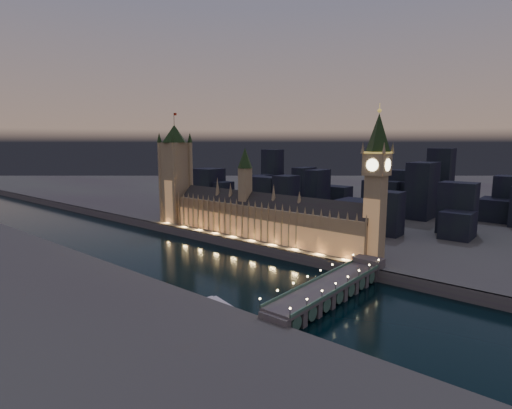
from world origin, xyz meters
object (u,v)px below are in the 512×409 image
Objects in this scene: palace_of_westminster at (261,217)px; elizabeth_tower at (377,174)px; victoria_tower at (175,169)px; westminster_bridge at (333,288)px; river_boat at (221,308)px.

elizabeth_tower is at bearing 0.11° from palace_of_westminster.
victoria_tower is 218.06m from elizabeth_tower.
elizabeth_tower is 90.62m from westminster_bridge.
elizabeth_tower is 0.96× the size of westminster_bridge.
elizabeth_tower reaches higher than westminster_bridge.
river_boat is (184.76, -119.92, -62.01)m from victoria_tower.
westminster_bridge is at bearing 55.36° from river_boat.
palace_of_westminster is 110.75m from elizabeth_tower.
westminster_bridge is 66.46m from river_boat.
westminster_bridge is at bearing -16.37° from victoria_tower.
palace_of_westminster is 1.80× the size of victoria_tower.
westminster_bridge is (222.45, -65.36, -57.58)m from victoria_tower.
elizabeth_tower is at bearing 93.90° from westminster_bridge.
river_boat is at bearing -32.98° from victoria_tower.
victoria_tower is 238.90m from westminster_bridge.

